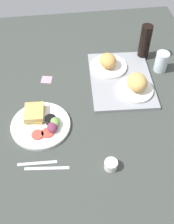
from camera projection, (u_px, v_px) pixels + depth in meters
ground_plane at (80, 117)px, 138.64cm from camera, size 190.00×150.00×3.00cm
serving_tray at (121, 80)px, 152.84cm from camera, size 46.93×35.68×1.60cm
bread_plate_near at (108, 63)px, 155.79cm from camera, size 20.29×20.29×8.65cm
bread_plate_far at (136, 85)px, 143.53cm from camera, size 19.24×19.24×9.55cm
plate_with_salad at (41, 123)px, 132.08cm from camera, size 28.01×28.01×5.40cm
drinking_glass at (161, 62)px, 155.02cm from camera, size 7.13×7.13×11.44cm
soda_bottle at (145, 42)px, 158.94cm from camera, size 6.40×6.40×20.85cm
espresso_cup at (111, 165)px, 117.13cm from camera, size 5.60×5.60×4.00cm
fork at (37, 163)px, 119.66cm from camera, size 2.08×17.04×0.50cm
knife at (47, 168)px, 118.07cm from camera, size 3.32×19.04×0.50cm
sticky_note at (47, 80)px, 153.90cm from camera, size 6.70×6.70×0.12cm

